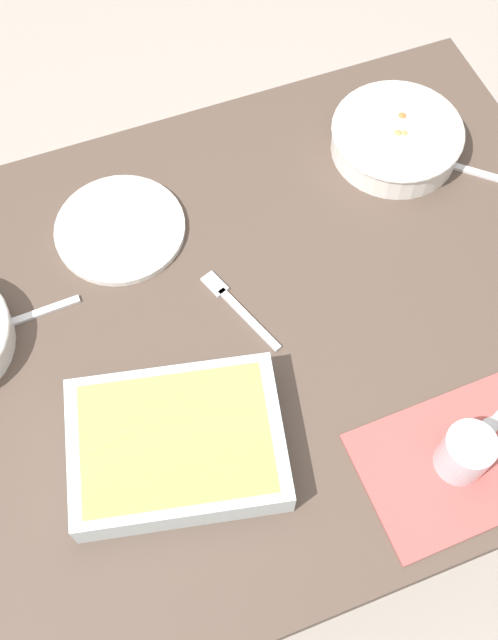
{
  "coord_description": "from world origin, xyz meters",
  "views": [
    {
      "loc": [
        0.2,
        0.52,
        1.79
      ],
      "look_at": [
        0.0,
        0.0,
        0.74
      ],
      "focal_mm": 42.29,
      "sensor_mm": 36.0,
      "label": 1
    }
  ],
  "objects_px": {
    "spoon_by_stew": "(449,164)",
    "fork_on_table": "(236,305)",
    "spoon_by_broccoli": "(10,322)",
    "side_plate": "(120,229)",
    "stew_bowl": "(396,138)",
    "baking_dish": "(177,444)",
    "drink_cup": "(464,454)"
  },
  "relations": [
    {
      "from": "spoon_by_broccoli",
      "to": "drink_cup",
      "type": "bearing_deg",
      "value": 140.55
    },
    {
      "from": "spoon_by_stew",
      "to": "fork_on_table",
      "type": "relative_size",
      "value": 0.83
    },
    {
      "from": "drink_cup",
      "to": "spoon_by_stew",
      "type": "bearing_deg",
      "value": -116.78
    },
    {
      "from": "drink_cup",
      "to": "spoon_by_stew",
      "type": "distance_m",
      "value": 0.55
    },
    {
      "from": "drink_cup",
      "to": "spoon_by_broccoli",
      "type": "relative_size",
      "value": 0.48
    },
    {
      "from": "baking_dish",
      "to": "spoon_by_stew",
      "type": "bearing_deg",
      "value": -151.86
    },
    {
      "from": "stew_bowl",
      "to": "fork_on_table",
      "type": "distance_m",
      "value": 0.43
    },
    {
      "from": "spoon_by_broccoli",
      "to": "side_plate",
      "type": "bearing_deg",
      "value": -152.74
    },
    {
      "from": "spoon_by_broccoli",
      "to": "stew_bowl",
      "type": "bearing_deg",
      "value": -171.78
    },
    {
      "from": "fork_on_table",
      "to": "side_plate",
      "type": "bearing_deg",
      "value": -57.71
    },
    {
      "from": "stew_bowl",
      "to": "baking_dish",
      "type": "height_order",
      "value": "same"
    },
    {
      "from": "stew_bowl",
      "to": "spoon_by_broccoli",
      "type": "distance_m",
      "value": 0.73
    },
    {
      "from": "spoon_by_stew",
      "to": "spoon_by_broccoli",
      "type": "xyz_separation_m",
      "value": [
        0.8,
        0.04,
        0.0
      ]
    },
    {
      "from": "drink_cup",
      "to": "spoon_by_broccoli",
      "type": "distance_m",
      "value": 0.71
    },
    {
      "from": "spoon_by_broccoli",
      "to": "spoon_by_stew",
      "type": "bearing_deg",
      "value": -177.44
    },
    {
      "from": "stew_bowl",
      "to": "drink_cup",
      "type": "height_order",
      "value": "drink_cup"
    },
    {
      "from": "baking_dish",
      "to": "spoon_by_stew",
      "type": "distance_m",
      "value": 0.7
    },
    {
      "from": "stew_bowl",
      "to": "drink_cup",
      "type": "relative_size",
      "value": 2.74
    },
    {
      "from": "baking_dish",
      "to": "spoon_by_stew",
      "type": "xyz_separation_m",
      "value": [
        -0.62,
        -0.33,
        -0.03
      ]
    },
    {
      "from": "baking_dish",
      "to": "drink_cup",
      "type": "relative_size",
      "value": 4.01
    },
    {
      "from": "stew_bowl",
      "to": "baking_dish",
      "type": "distance_m",
      "value": 0.67
    },
    {
      "from": "side_plate",
      "to": "fork_on_table",
      "type": "bearing_deg",
      "value": 122.29
    },
    {
      "from": "spoon_by_stew",
      "to": "spoon_by_broccoli",
      "type": "distance_m",
      "value": 0.8
    },
    {
      "from": "drink_cup",
      "to": "spoon_by_stew",
      "type": "relative_size",
      "value": 0.6
    },
    {
      "from": "drink_cup",
      "to": "fork_on_table",
      "type": "height_order",
      "value": "drink_cup"
    },
    {
      "from": "fork_on_table",
      "to": "stew_bowl",
      "type": "bearing_deg",
      "value": -151.97
    },
    {
      "from": "side_plate",
      "to": "fork_on_table",
      "type": "distance_m",
      "value": 0.24
    },
    {
      "from": "drink_cup",
      "to": "side_plate",
      "type": "height_order",
      "value": "drink_cup"
    },
    {
      "from": "baking_dish",
      "to": "side_plate",
      "type": "height_order",
      "value": "baking_dish"
    },
    {
      "from": "side_plate",
      "to": "spoon_by_stew",
      "type": "xyz_separation_m",
      "value": [
        -0.59,
        0.07,
        -0.0
      ]
    },
    {
      "from": "spoon_by_broccoli",
      "to": "fork_on_table",
      "type": "bearing_deg",
      "value": 164.13
    },
    {
      "from": "spoon_by_stew",
      "to": "drink_cup",
      "type": "bearing_deg",
      "value": 63.22
    }
  ]
}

